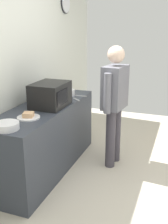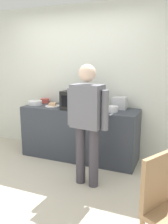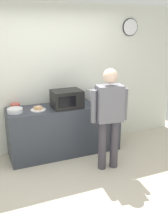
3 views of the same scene
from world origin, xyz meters
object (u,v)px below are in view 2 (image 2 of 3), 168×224
sandwich_plate (53,105)px  toaster (120,103)px  mixing_bowl (112,109)px  person_standing (87,117)px  wooden_chair (168,207)px  cereal_bowl (45,101)px  fork_utensil (98,113)px  spoon_utensil (112,114)px  microwave (78,100)px  salad_bowl (35,103)px

sandwich_plate → toaster: (1.12, 0.23, 0.08)m
mixing_bowl → person_standing: size_ratio=0.12×
mixing_bowl → wooden_chair: mixing_bowl is taller
cereal_bowl → toaster: bearing=-1.7°
fork_utensil → wooden_chair: (1.10, -1.50, -0.36)m
mixing_bowl → person_standing: (-0.13, -0.72, 0.02)m
mixing_bowl → fork_utensil: bearing=-130.4°
wooden_chair → spoon_utensil: bearing=120.7°
microwave → toaster: bearing=22.4°
sandwich_plate → person_standing: size_ratio=0.16×
cereal_bowl → person_standing: person_standing is taller
mixing_bowl → spoon_utensil: mixing_bowl is taller
cereal_bowl → person_standing: 1.62m
microwave → spoon_utensil: (0.61, -0.17, -0.15)m
microwave → salad_bowl: 0.88m
microwave → person_standing: bearing=-58.6°
salad_bowl → person_standing: size_ratio=0.15×
toaster → fork_utensil: size_ratio=1.29×
toaster → microwave: bearing=-157.6°
cereal_bowl → spoon_utensil: 1.51m
spoon_utensil → person_standing: bearing=-108.1°
toaster → spoon_utensil: (-0.01, -0.43, -0.10)m
microwave → wooden_chair: 2.31m
sandwich_plate → wooden_chair: size_ratio=0.27×
sandwich_plate → salad_bowl: salad_bowl is taller
toaster → wooden_chair: size_ratio=0.23×
microwave → person_standing: 0.84m
mixing_bowl → toaster: bearing=77.5°
person_standing → microwave: bearing=121.4°
toaster → spoon_utensil: 0.44m
spoon_utensil → salad_bowl: bearing=171.6°
mixing_bowl → wooden_chair: bearing=-60.9°
mixing_bowl → person_standing: person_standing is taller
person_standing → mixing_bowl: bearing=79.6°
toaster → salad_bowl: bearing=-171.9°
sandwich_plate → wooden_chair: sandwich_plate is taller
microwave → mixing_bowl: 0.58m
mixing_bowl → spoon_utensil: (0.04, -0.18, -0.04)m
toaster → person_standing: bearing=-101.0°
fork_utensil → person_standing: person_standing is taller
microwave → fork_utensil: size_ratio=2.94×
person_standing → cereal_bowl: bearing=141.1°
sandwich_plate → spoon_utensil: 1.13m
microwave → wooden_chair: bearing=-48.2°
toaster → spoon_utensil: bearing=-91.6°
fork_utensil → person_standing: size_ratio=0.11×
salad_bowl → mixing_bowl: bearing=-1.7°
sandwich_plate → mixing_bowl: (1.06, -0.02, 0.02)m
cereal_bowl → spoon_utensil: (1.43, -0.47, -0.04)m
person_standing → salad_bowl: bearing=149.8°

